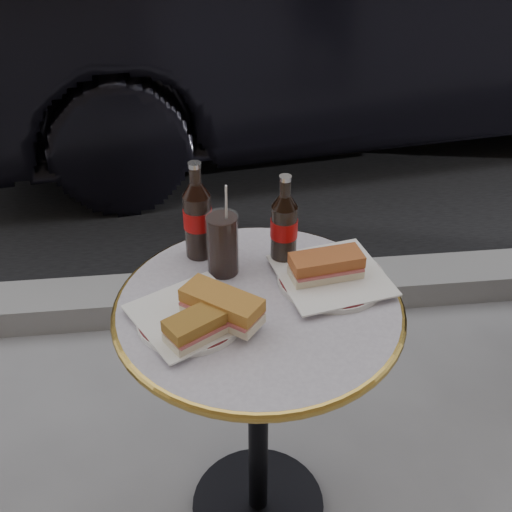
{
  "coord_description": "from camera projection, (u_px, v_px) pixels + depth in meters",
  "views": [
    {
      "loc": [
        -0.12,
        -1.05,
        1.59
      ],
      "look_at": [
        0.0,
        0.05,
        0.82
      ],
      "focal_mm": 45.0,
      "sensor_mm": 36.0,
      "label": 1
    }
  ],
  "objects": [
    {
      "name": "ground",
      "position": [
        258.0,
        508.0,
        1.78
      ],
      "size": [
        80.0,
        80.0,
        0.0
      ],
      "primitive_type": "plane",
      "color": "gray",
      "rests_on": "ground"
    },
    {
      "name": "asphalt_road",
      "position": [
        196.0,
        22.0,
        5.85
      ],
      "size": [
        40.0,
        8.0,
        0.0
      ],
      "primitive_type": "cube",
      "color": "black",
      "rests_on": "ground"
    },
    {
      "name": "curb",
      "position": [
        232.0,
        294.0,
        2.48
      ],
      "size": [
        40.0,
        0.2,
        0.12
      ],
      "primitive_type": "cube",
      "color": "gray",
      "rests_on": "ground"
    },
    {
      "name": "bistro_table",
      "position": [
        258.0,
        419.0,
        1.57
      ],
      "size": [
        0.62,
        0.62,
        0.73
      ],
      "primitive_type": null,
      "color": "#BAB2C4",
      "rests_on": "ground"
    },
    {
      "name": "plate_left",
      "position": [
        190.0,
        318.0,
        1.31
      ],
      "size": [
        0.28,
        0.28,
        0.01
      ],
      "primitive_type": "cylinder",
      "rotation": [
        0.0,
        0.0,
        0.33
      ],
      "color": "white",
      "rests_on": "bistro_table"
    },
    {
      "name": "plate_right",
      "position": [
        331.0,
        278.0,
        1.42
      ],
      "size": [
        0.25,
        0.25,
        0.01
      ],
      "primitive_type": "cylinder",
      "rotation": [
        0.0,
        0.0,
        0.03
      ],
      "color": "silver",
      "rests_on": "bistro_table"
    },
    {
      "name": "sandwich_left_a",
      "position": [
        202.0,
        325.0,
        1.24
      ],
      "size": [
        0.16,
        0.14,
        0.05
      ],
      "primitive_type": "cube",
      "rotation": [
        0.0,
        0.0,
        0.56
      ],
      "color": "#996726",
      "rests_on": "plate_left"
    },
    {
      "name": "sandwich_left_b",
      "position": [
        222.0,
        307.0,
        1.28
      ],
      "size": [
        0.18,
        0.16,
        0.06
      ],
      "primitive_type": "cube",
      "rotation": [
        0.0,
        0.0,
        -0.67
      ],
      "color": "#B4742D",
      "rests_on": "plate_left"
    },
    {
      "name": "sandwich_right",
      "position": [
        326.0,
        267.0,
        1.4
      ],
      "size": [
        0.17,
        0.1,
        0.05
      ],
      "primitive_type": "cube",
      "rotation": [
        0.0,
        0.0,
        0.15
      ],
      "color": "#AF5A2C",
      "rests_on": "plate_right"
    },
    {
      "name": "cola_bottle_left",
      "position": [
        197.0,
        210.0,
        1.44
      ],
      "size": [
        0.08,
        0.08,
        0.24
      ],
      "primitive_type": null,
      "rotation": [
        0.0,
        0.0,
        -0.15
      ],
      "color": "black",
      "rests_on": "bistro_table"
    },
    {
      "name": "cola_bottle_right",
      "position": [
        284.0,
        220.0,
        1.42
      ],
      "size": [
        0.08,
        0.08,
        0.22
      ],
      "primitive_type": null,
      "rotation": [
        0.0,
        0.0,
        0.4
      ],
      "color": "black",
      "rests_on": "bistro_table"
    },
    {
      "name": "cola_glass",
      "position": [
        223.0,
        244.0,
        1.41
      ],
      "size": [
        0.09,
        0.09,
        0.15
      ],
      "primitive_type": "cylinder",
      "rotation": [
        0.0,
        0.0,
        -0.26
      ],
      "color": "black",
      "rests_on": "bistro_table"
    },
    {
      "name": "parked_car",
      "position": [
        344.0,
        6.0,
        3.5
      ],
      "size": [
        2.08,
        4.5,
        1.42
      ],
      "primitive_type": "imported",
      "rotation": [
        0.0,
        0.0,
        1.71
      ],
      "color": "black",
      "rests_on": "ground"
    }
  ]
}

